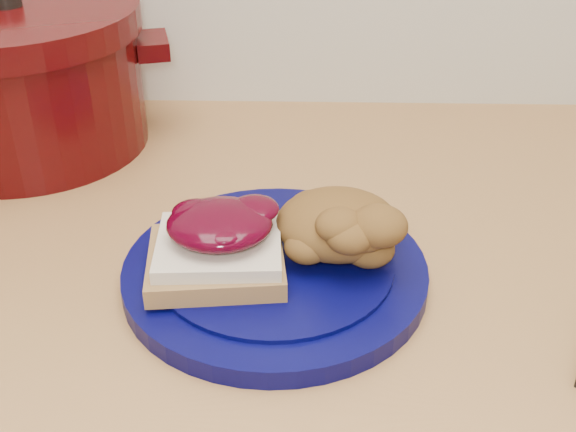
{
  "coord_description": "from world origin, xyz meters",
  "views": [
    {
      "loc": [
        -0.01,
        0.96,
        1.26
      ],
      "look_at": [
        -0.03,
        1.45,
        0.95
      ],
      "focal_mm": 45.0,
      "sensor_mm": 36.0,
      "label": 1
    }
  ],
  "objects": [
    {
      "name": "plate",
      "position": [
        -0.04,
        1.43,
        0.91
      ],
      "size": [
        0.25,
        0.25,
        0.02
      ],
      "primitive_type": "cylinder",
      "rotation": [
        0.0,
        0.0,
        0.01
      ],
      "color": "#040439",
      "rests_on": "wood_countertop"
    },
    {
      "name": "sandwich",
      "position": [
        -0.08,
        1.42,
        0.94
      ],
      "size": [
        0.11,
        0.1,
        0.05
      ],
      "rotation": [
        0.0,
        0.0,
        0.01
      ],
      "color": "olive",
      "rests_on": "plate"
    },
    {
      "name": "stuffing_mound",
      "position": [
        0.01,
        1.44,
        0.95
      ],
      "size": [
        0.1,
        0.09,
        0.05
      ],
      "primitive_type": "ellipsoid",
      "rotation": [
        0.0,
        0.0,
        0.01
      ],
      "color": "brown",
      "rests_on": "plate"
    },
    {
      "name": "dutch_oven",
      "position": [
        -0.32,
        1.68,
        0.98
      ],
      "size": [
        0.32,
        0.32,
        0.17
      ],
      "rotation": [
        0.0,
        0.0,
        0.25
      ],
      "color": "#380506",
      "rests_on": "wood_countertop"
    },
    {
      "name": "pepper_grinder",
      "position": [
        -0.3,
        1.66,
        0.96
      ],
      "size": [
        0.06,
        0.06,
        0.11
      ],
      "rotation": [
        0.0,
        0.0,
        0.17
      ],
      "color": "black",
      "rests_on": "wood_countertop"
    }
  ]
}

